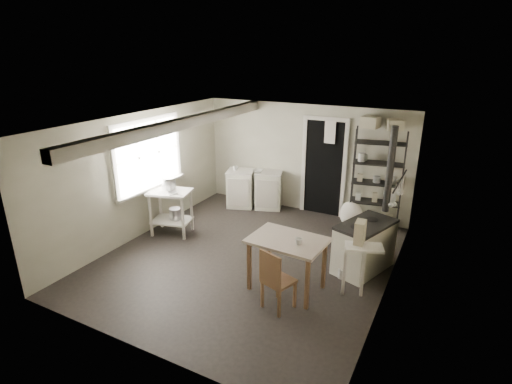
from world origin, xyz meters
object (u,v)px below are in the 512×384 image
at_px(prep_table, 171,214).
at_px(chair, 279,276).
at_px(base_cabinets, 255,187).
at_px(stove, 364,244).
at_px(flour_sack, 351,215).
at_px(stockpot, 169,185).
at_px(work_table, 287,266).
at_px(shelf_rack, 377,181).

height_order(prep_table, chair, chair).
distance_m(base_cabinets, stove, 3.23).
height_order(base_cabinets, stove, base_cabinets).
bearing_deg(prep_table, stove, 5.73).
bearing_deg(chair, stove, 81.57).
bearing_deg(prep_table, chair, -23.17).
bearing_deg(prep_table, flour_sack, 32.56).
distance_m(stockpot, work_table, 2.97).
distance_m(shelf_rack, flour_sack, 0.84).
distance_m(stockpot, base_cabinets, 2.09).
bearing_deg(base_cabinets, stockpot, -133.90).
bearing_deg(chair, shelf_rack, 98.73).
xyz_separation_m(base_cabinets, work_table, (1.94, -2.68, -0.08)).
xyz_separation_m(stockpot, shelf_rack, (3.43, 2.00, 0.01)).
distance_m(base_cabinets, flour_sack, 2.21).
xyz_separation_m(stockpot, stove, (3.66, 0.25, -0.50)).
bearing_deg(prep_table, work_table, -15.00).
relative_size(shelf_rack, flour_sack, 3.70).
bearing_deg(stockpot, flour_sack, 30.30).
bearing_deg(base_cabinets, prep_table, -130.33).
xyz_separation_m(stove, work_table, (-0.86, -1.08, -0.06)).
bearing_deg(work_table, shelf_rack, 77.31).
xyz_separation_m(stockpot, chair, (2.88, -1.30, -0.45)).
relative_size(stockpot, base_cabinets, 0.22).
xyz_separation_m(base_cabinets, flour_sack, (2.20, -0.07, -0.22)).
xyz_separation_m(stockpot, base_cabinets, (0.85, 1.85, -0.48)).
bearing_deg(stockpot, stove, 3.97).
bearing_deg(work_table, chair, -79.55).
xyz_separation_m(stockpot, flour_sack, (3.05, 1.78, -0.70)).
bearing_deg(stove, work_table, -109.31).
distance_m(stockpot, chair, 3.19).
relative_size(chair, flour_sack, 1.67).
height_order(stockpot, shelf_rack, shelf_rack).
bearing_deg(chair, flour_sack, 105.12).
xyz_separation_m(shelf_rack, stove, (0.23, -1.75, -0.51)).
bearing_deg(stockpot, work_table, -16.49).
bearing_deg(prep_table, stockpot, 132.75).
height_order(stockpot, stove, stockpot).
bearing_deg(shelf_rack, stockpot, -160.83).
distance_m(prep_table, stockpot, 0.56).
bearing_deg(base_cabinets, chair, -76.38).
relative_size(stockpot, chair, 0.32).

